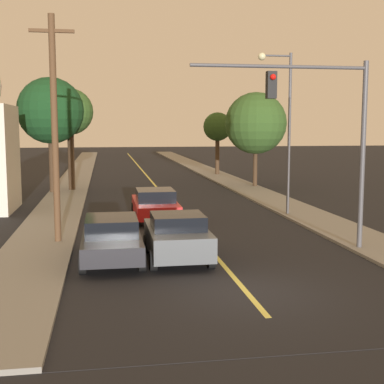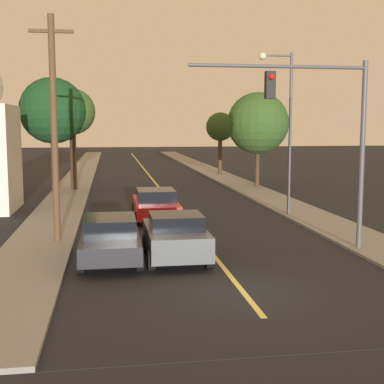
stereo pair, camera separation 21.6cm
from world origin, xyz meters
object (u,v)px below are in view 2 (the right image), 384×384
at_px(car_near_lane_front, 176,236).
at_px(tree_right_far, 258,123).
at_px(streetlamp_right, 283,113).
at_px(utility_pole_left, 54,126).
at_px(car_outer_lane_front, 110,238).
at_px(tree_left_near, 72,113).
at_px(tree_right_near, 220,127).
at_px(tree_left_far, 53,111).
at_px(traffic_signal_mast, 323,120).
at_px(car_near_lane_second, 156,204).

xyz_separation_m(car_near_lane_front, tree_right_far, (8.36, 19.98, 3.79)).
bearing_deg(streetlamp_right, utility_pole_left, -155.30).
height_order(car_outer_lane_front, tree_left_near, tree_left_near).
xyz_separation_m(tree_left_near, tree_right_near, (12.19, 9.84, -1.01)).
relative_size(car_outer_lane_front, tree_left_far, 0.63).
xyz_separation_m(traffic_signal_mast, tree_left_near, (-9.69, 19.47, 0.68)).
xyz_separation_m(streetlamp_right, utility_pole_left, (-10.29, -4.73, -0.60)).
height_order(car_near_lane_front, tree_right_far, tree_right_far).
relative_size(car_near_lane_front, tree_right_near, 0.70).
height_order(car_near_lane_front, car_near_lane_second, car_near_lane_front).
bearing_deg(car_near_lane_front, tree_left_near, 102.89).
relative_size(car_outer_lane_front, tree_right_near, 0.85).
relative_size(car_outer_lane_front, utility_pole_left, 0.57).
distance_m(car_near_lane_front, tree_right_far, 21.99).
relative_size(car_near_lane_second, streetlamp_right, 0.61).
bearing_deg(car_outer_lane_front, car_near_lane_front, -6.57).
height_order(streetlamp_right, tree_right_far, streetlamp_right).
bearing_deg(tree_right_near, car_outer_lane_front, -108.35).
relative_size(traffic_signal_mast, tree_right_far, 0.97).
bearing_deg(car_near_lane_second, utility_pole_left, -131.31).
distance_m(car_near_lane_front, tree_right_near, 30.87).
relative_size(car_near_lane_second, tree_left_far, 0.64).
bearing_deg(tree_left_far, tree_left_near, 45.40).
bearing_deg(tree_left_far, tree_right_near, 39.52).
bearing_deg(utility_pole_left, tree_left_far, 95.90).
relative_size(car_near_lane_second, traffic_signal_mast, 0.72).
bearing_deg(car_outer_lane_front, tree_right_far, 62.01).
bearing_deg(tree_right_near, tree_left_near, -141.09).
bearing_deg(traffic_signal_mast, car_near_lane_front, -175.51).
bearing_deg(utility_pole_left, tree_left_near, 91.56).
distance_m(streetlamp_right, utility_pole_left, 11.35).
relative_size(car_outer_lane_front, traffic_signal_mast, 0.72).
relative_size(car_outer_lane_front, streetlamp_right, 0.60).
bearing_deg(tree_left_near, traffic_signal_mast, -63.54).
xyz_separation_m(car_near_lane_second, utility_pole_left, (-4.09, -4.66, 3.67)).
xyz_separation_m(utility_pole_left, tree_left_far, (-1.61, 15.55, 0.95)).
distance_m(car_near_lane_front, utility_pole_left, 6.30).
bearing_deg(tree_left_far, car_outer_lane_front, -79.06).
bearing_deg(tree_left_near, utility_pole_left, -88.44).
bearing_deg(car_near_lane_front, tree_right_far, 67.31).
relative_size(tree_left_far, tree_right_near, 1.35).
bearing_deg(traffic_signal_mast, tree_left_near, 116.46).
height_order(utility_pole_left, tree_left_far, utility_pole_left).
bearing_deg(tree_left_far, car_near_lane_second, -62.38).
relative_size(car_near_lane_front, tree_left_far, 0.52).
xyz_separation_m(streetlamp_right, tree_right_far, (2.15, 12.10, -0.42)).
bearing_deg(traffic_signal_mast, car_near_lane_second, 124.80).
bearing_deg(car_outer_lane_front, utility_pole_left, 124.01).
relative_size(utility_pole_left, tree_left_near, 1.22).
bearing_deg(car_outer_lane_front, car_near_lane_second, 74.23).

